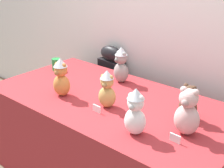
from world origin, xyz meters
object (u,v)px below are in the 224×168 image
teddy_bear_honey (107,89)px  teddy_bear_blush (187,113)px  instrument_case (112,90)px  teddy_bear_ginger (61,78)px  teddy_bear_ash (121,65)px  party_cup_green (56,64)px  display_table (112,142)px  teddy_bear_snow (135,112)px  teddy_bear_cocoa (188,103)px

teddy_bear_honey → teddy_bear_blush: 0.59m
instrument_case → teddy_bear_ginger: size_ratio=3.13×
instrument_case → teddy_bear_ash: (0.37, -0.31, 0.43)m
teddy_bear_honey → teddy_bear_ash: bearing=100.7°
teddy_bear_ginger → party_cup_green: bearing=134.4°
instrument_case → teddy_bear_honey: teddy_bear_honey is taller
display_table → teddy_bear_honey: size_ratio=6.93×
teddy_bear_blush → party_cup_green: size_ratio=2.72×
teddy_bear_blush → teddy_bear_snow: (-0.23, -0.20, 0.01)m
teddy_bear_snow → instrument_case: bearing=130.2°
teddy_bear_ash → teddy_bear_ginger: bearing=-94.6°
teddy_bear_snow → teddy_bear_ash: teddy_bear_ash is taller
teddy_bear_cocoa → teddy_bear_honey: bearing=-154.3°
teddy_bear_snow → party_cup_green: teddy_bear_snow is taller
display_table → instrument_case: 0.82m
teddy_bear_blush → teddy_bear_honey: bearing=178.4°
teddy_bear_snow → teddy_bear_ash: (-0.58, 0.58, 0.00)m
teddy_bear_snow → party_cup_green: 1.28m
display_table → teddy_bear_cocoa: size_ratio=7.88×
instrument_case → party_cup_green: instrument_case is taller
display_table → teddy_bear_cocoa: (0.56, 0.09, 0.49)m
display_table → instrument_case: bearing=130.9°
display_table → teddy_bear_snow: 0.72m
teddy_bear_honey → party_cup_green: 0.88m
teddy_bear_honey → party_cup_green: size_ratio=2.49×
teddy_bear_ash → instrument_case: bearing=153.9°
party_cup_green → instrument_case: bearing=62.0°
teddy_bear_blush → teddy_bear_cocoa: size_ratio=1.24×
teddy_bear_snow → teddy_bear_ginger: bearing=167.2°
teddy_bear_honey → teddy_bear_cocoa: bearing=5.9°
teddy_bear_honey → teddy_bear_ash: size_ratio=0.91×
instrument_case → teddy_bear_snow: bearing=-37.6°
teddy_bear_honey → teddy_bear_blush: size_ratio=0.91×
teddy_bear_ash → party_cup_green: (-0.62, -0.17, -0.09)m
teddy_bear_ash → teddy_bear_snow: bearing=-31.3°
teddy_bear_snow → teddy_bear_ginger: same height
teddy_bear_honey → display_table: bearing=98.8°
display_table → teddy_bear_cocoa: 0.75m
display_table → teddy_bear_ginger: size_ratio=6.41×
party_cup_green → teddy_bear_honey: bearing=-16.9°
teddy_bear_cocoa → instrument_case: bearing=157.6°
teddy_bear_honey → teddy_bear_blush: teddy_bear_blush is taller
teddy_bear_snow → teddy_bear_cocoa: teddy_bear_snow is taller
display_table → party_cup_green: party_cup_green is taller
teddy_bear_cocoa → teddy_bear_ash: size_ratio=0.80×
display_table → teddy_bear_blush: size_ratio=6.34×
instrument_case → teddy_bear_blush: 1.43m
instrument_case → teddy_bear_snow: 1.37m
teddy_bear_snow → teddy_bear_ash: 0.82m
teddy_bear_ginger → teddy_bear_ash: 0.53m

